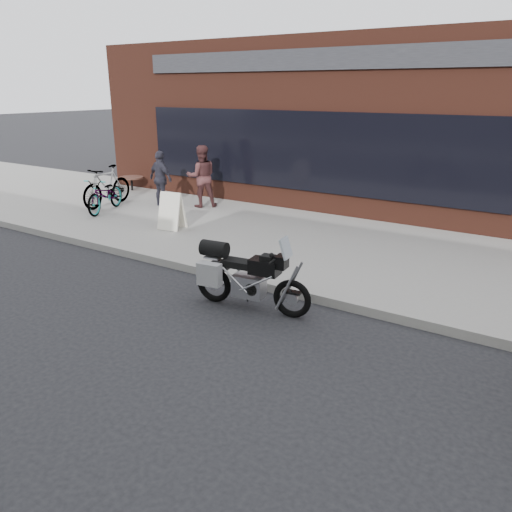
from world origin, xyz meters
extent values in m
plane|color=black|center=(0.00, 0.00, 0.00)|extent=(120.00, 120.00, 0.00)
cube|color=gray|center=(0.00, 7.00, 0.07)|extent=(44.00, 6.00, 0.15)
cube|color=#54271B|center=(-2.00, 14.00, 2.25)|extent=(14.00, 10.00, 4.50)
cube|color=black|center=(-2.00, 8.97, 1.70)|extent=(10.00, 0.08, 2.00)
cube|color=#27272C|center=(-2.00, 8.97, 3.90)|extent=(10.00, 0.08, 0.50)
torus|color=black|center=(-0.56, 3.22, 0.29)|extent=(0.60, 0.17, 0.60)
torus|color=black|center=(0.77, 3.38, 0.29)|extent=(0.60, 0.17, 0.60)
cube|color=#B7B7BC|center=(0.06, 3.30, 0.37)|extent=(0.52, 0.32, 0.34)
cube|color=black|center=(0.32, 3.33, 0.73)|extent=(0.48, 0.34, 0.23)
cube|color=black|center=(-0.12, 3.28, 0.71)|extent=(0.51, 0.31, 0.11)
cube|color=black|center=(-0.43, 3.24, 0.64)|extent=(0.29, 0.23, 0.12)
cube|color=black|center=(0.59, 3.36, 0.84)|extent=(0.18, 0.23, 0.20)
cube|color=silver|center=(0.65, 3.37, 1.07)|extent=(0.16, 0.28, 0.30)
cylinder|color=black|center=(0.53, 3.35, 0.91)|extent=(0.10, 0.62, 0.03)
cube|color=#B7B7BC|center=(-0.53, 3.23, 0.76)|extent=(0.28, 0.29, 0.03)
cube|color=gray|center=(-0.47, 3.00, 0.55)|extent=(0.39, 0.20, 0.36)
cylinder|color=black|center=(-0.53, 3.23, 0.89)|extent=(0.45, 0.30, 0.25)
cylinder|color=#B7B7BC|center=(-0.31, 3.40, 0.31)|extent=(0.50, 0.13, 0.17)
imported|color=gray|center=(-6.28, 6.11, 0.60)|extent=(1.13, 1.80, 0.89)
imported|color=gray|center=(-6.76, 6.58, 0.70)|extent=(0.70, 1.86, 1.09)
cube|color=white|center=(-3.66, 5.65, 0.58)|extent=(0.57, 0.34, 0.85)
cube|color=white|center=(-3.69, 5.87, 0.58)|extent=(0.57, 0.34, 0.85)
cylinder|color=black|center=(-7.83, 8.52, 0.34)|extent=(0.06, 0.06, 0.38)
cylinder|color=#523026|center=(-7.83, 8.52, 0.55)|extent=(0.75, 0.75, 0.04)
imported|color=#532C2D|center=(-4.50, 7.91, 0.98)|extent=(1.02, 1.01, 1.66)
imported|color=#31303D|center=(-5.50, 7.39, 0.90)|extent=(0.93, 0.52, 1.50)
camera|label=1|loc=(3.96, -2.61, 3.25)|focal=35.00mm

